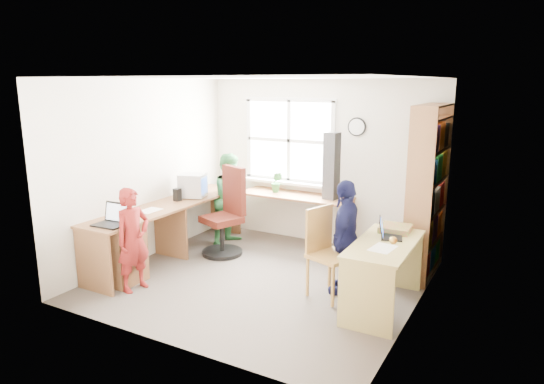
{
  "coord_description": "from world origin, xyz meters",
  "views": [
    {
      "loc": [
        2.77,
        -4.76,
        2.35
      ],
      "look_at": [
        0.0,
        0.25,
        1.05
      ],
      "focal_mm": 32.0,
      "sensor_mm": 36.0,
      "label": 1
    }
  ],
  "objects_px": {
    "l_desk": "(162,235)",
    "bookshelf": "(427,195)",
    "laptop_right": "(387,233)",
    "person_red": "(133,240)",
    "person_green": "(231,199)",
    "swivel_chair": "(227,217)",
    "laptop_left": "(113,220)",
    "wooden_chair": "(327,249)",
    "potted_plant": "(277,182)",
    "crt_monitor": "(193,185)",
    "cd_tower": "(332,166)",
    "right_desk": "(384,261)",
    "person_navy": "(345,237)"
  },
  "relations": [
    {
      "from": "laptop_left",
      "to": "crt_monitor",
      "type": "bearing_deg",
      "value": 88.14
    },
    {
      "from": "l_desk",
      "to": "laptop_right",
      "type": "relative_size",
      "value": 8.33
    },
    {
      "from": "crt_monitor",
      "to": "person_green",
      "type": "distance_m",
      "value": 0.62
    },
    {
      "from": "bookshelf",
      "to": "person_green",
      "type": "relative_size",
      "value": 1.56
    },
    {
      "from": "person_green",
      "to": "person_navy",
      "type": "relative_size",
      "value": 1.03
    },
    {
      "from": "l_desk",
      "to": "cd_tower",
      "type": "xyz_separation_m",
      "value": [
        1.6,
        1.71,
        0.76
      ]
    },
    {
      "from": "l_desk",
      "to": "bookshelf",
      "type": "distance_m",
      "value": 3.35
    },
    {
      "from": "right_desk",
      "to": "laptop_left",
      "type": "height_order",
      "value": "laptop_left"
    },
    {
      "from": "swivel_chair",
      "to": "person_red",
      "type": "xyz_separation_m",
      "value": [
        -0.24,
        -1.53,
        0.08
      ]
    },
    {
      "from": "person_red",
      "to": "crt_monitor",
      "type": "bearing_deg",
      "value": 19.19
    },
    {
      "from": "person_green",
      "to": "cd_tower",
      "type": "bearing_deg",
      "value": -69.96
    },
    {
      "from": "person_navy",
      "to": "crt_monitor",
      "type": "bearing_deg",
      "value": -106.62
    },
    {
      "from": "bookshelf",
      "to": "swivel_chair",
      "type": "height_order",
      "value": "bookshelf"
    },
    {
      "from": "swivel_chair",
      "to": "crt_monitor",
      "type": "relative_size",
      "value": 2.87
    },
    {
      "from": "person_green",
      "to": "person_navy",
      "type": "bearing_deg",
      "value": -108.1
    },
    {
      "from": "potted_plant",
      "to": "person_red",
      "type": "bearing_deg",
      "value": -103.94
    },
    {
      "from": "swivel_chair",
      "to": "crt_monitor",
      "type": "distance_m",
      "value": 0.68
    },
    {
      "from": "cd_tower",
      "to": "person_navy",
      "type": "xyz_separation_m",
      "value": [
        0.69,
        -1.25,
        -0.56
      ]
    },
    {
      "from": "laptop_left",
      "to": "l_desk",
      "type": "bearing_deg",
      "value": 76.95
    },
    {
      "from": "person_red",
      "to": "l_desk",
      "type": "bearing_deg",
      "value": 20.91
    },
    {
      "from": "wooden_chair",
      "to": "crt_monitor",
      "type": "relative_size",
      "value": 2.36
    },
    {
      "from": "laptop_left",
      "to": "person_green",
      "type": "distance_m",
      "value": 2.01
    },
    {
      "from": "wooden_chair",
      "to": "laptop_left",
      "type": "relative_size",
      "value": 2.71
    },
    {
      "from": "l_desk",
      "to": "crt_monitor",
      "type": "xyz_separation_m",
      "value": [
        -0.15,
        0.85,
        0.47
      ]
    },
    {
      "from": "right_desk",
      "to": "laptop_right",
      "type": "distance_m",
      "value": 0.31
    },
    {
      "from": "laptop_left",
      "to": "person_red",
      "type": "bearing_deg",
      "value": 3.49
    },
    {
      "from": "laptop_right",
      "to": "person_red",
      "type": "bearing_deg",
      "value": 97.2
    },
    {
      "from": "laptop_right",
      "to": "person_red",
      "type": "distance_m",
      "value": 2.84
    },
    {
      "from": "wooden_chair",
      "to": "person_red",
      "type": "relative_size",
      "value": 0.83
    },
    {
      "from": "person_red",
      "to": "right_desk",
      "type": "bearing_deg",
      "value": -63.08
    },
    {
      "from": "wooden_chair",
      "to": "person_red",
      "type": "bearing_deg",
      "value": -135.79
    },
    {
      "from": "wooden_chair",
      "to": "person_red",
      "type": "distance_m",
      "value": 2.2
    },
    {
      "from": "swivel_chair",
      "to": "laptop_right",
      "type": "relative_size",
      "value": 3.44
    },
    {
      "from": "bookshelf",
      "to": "wooden_chair",
      "type": "relative_size",
      "value": 2.1
    },
    {
      "from": "laptop_right",
      "to": "cd_tower",
      "type": "relative_size",
      "value": 0.38
    },
    {
      "from": "l_desk",
      "to": "potted_plant",
      "type": "bearing_deg",
      "value": 66.7
    },
    {
      "from": "potted_plant",
      "to": "person_navy",
      "type": "distance_m",
      "value": 2.01
    },
    {
      "from": "bookshelf",
      "to": "person_green",
      "type": "height_order",
      "value": "bookshelf"
    },
    {
      "from": "bookshelf",
      "to": "crt_monitor",
      "type": "bearing_deg",
      "value": -168.68
    },
    {
      "from": "l_desk",
      "to": "person_red",
      "type": "bearing_deg",
      "value": -76.83
    },
    {
      "from": "crt_monitor",
      "to": "potted_plant",
      "type": "relative_size",
      "value": 1.38
    },
    {
      "from": "swivel_chair",
      "to": "laptop_left",
      "type": "height_order",
      "value": "swivel_chair"
    },
    {
      "from": "l_desk",
      "to": "right_desk",
      "type": "bearing_deg",
      "value": 5.57
    },
    {
      "from": "crt_monitor",
      "to": "cd_tower",
      "type": "bearing_deg",
      "value": 7.36
    },
    {
      "from": "cd_tower",
      "to": "person_green",
      "type": "bearing_deg",
      "value": -153.89
    },
    {
      "from": "l_desk",
      "to": "person_green",
      "type": "xyz_separation_m",
      "value": [
        0.2,
        1.3,
        0.22
      ]
    },
    {
      "from": "laptop_right",
      "to": "person_green",
      "type": "relative_size",
      "value": 0.26
    },
    {
      "from": "swivel_chair",
      "to": "person_navy",
      "type": "bearing_deg",
      "value": 8.08
    },
    {
      "from": "potted_plant",
      "to": "person_navy",
      "type": "xyz_separation_m",
      "value": [
        1.55,
        -1.25,
        -0.25
      ]
    },
    {
      "from": "laptop_right",
      "to": "bookshelf",
      "type": "bearing_deg",
      "value": -26.67
    }
  ]
}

